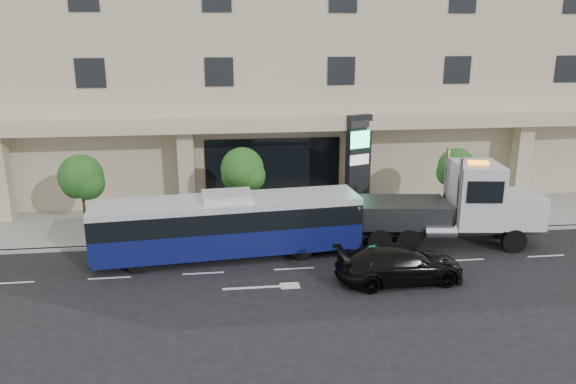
% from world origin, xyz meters
% --- Properties ---
extents(ground, '(120.00, 120.00, 0.00)m').
position_xyz_m(ground, '(0.00, 0.00, 0.00)').
color(ground, black).
rests_on(ground, ground).
extents(sidewalk, '(120.00, 6.00, 0.15)m').
position_xyz_m(sidewalk, '(0.00, 5.00, 0.07)').
color(sidewalk, gray).
rests_on(sidewalk, ground).
extents(curb, '(120.00, 0.30, 0.15)m').
position_xyz_m(curb, '(0.00, 2.00, 0.07)').
color(curb, gray).
rests_on(curb, ground).
extents(convention_center, '(60.00, 17.60, 20.00)m').
position_xyz_m(convention_center, '(-0.00, 15.42, 9.97)').
color(convention_center, tan).
rests_on(convention_center, ground).
extents(tree_left, '(2.27, 2.20, 4.22)m').
position_xyz_m(tree_left, '(-9.97, 3.59, 3.11)').
color(tree_left, '#422B19').
rests_on(tree_left, sidewalk).
extents(tree_mid, '(2.28, 2.20, 4.38)m').
position_xyz_m(tree_mid, '(-1.97, 3.59, 3.26)').
color(tree_mid, '#422B19').
rests_on(tree_mid, sidewalk).
extents(tree_right, '(2.10, 2.00, 4.04)m').
position_xyz_m(tree_right, '(9.53, 3.59, 3.04)').
color(tree_right, '#422B19').
rests_on(tree_right, sidewalk).
extents(city_bus, '(12.46, 3.68, 3.11)m').
position_xyz_m(city_bus, '(-2.85, 0.35, 1.58)').
color(city_bus, black).
rests_on(city_bus, ground).
extents(tow_truck, '(10.23, 3.63, 4.63)m').
position_xyz_m(tow_truck, '(8.29, 0.61, 1.90)').
color(tow_truck, '#2D3033').
rests_on(tow_truck, ground).
extents(black_sedan, '(5.50, 2.45, 1.57)m').
position_xyz_m(black_sedan, '(4.25, -3.30, 0.78)').
color(black_sedan, black).
rests_on(black_sedan, ground).
extents(signage_pylon, '(1.49, 0.97, 5.65)m').
position_xyz_m(signage_pylon, '(4.55, 5.48, 3.02)').
color(signage_pylon, black).
rests_on(signage_pylon, sidewalk).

